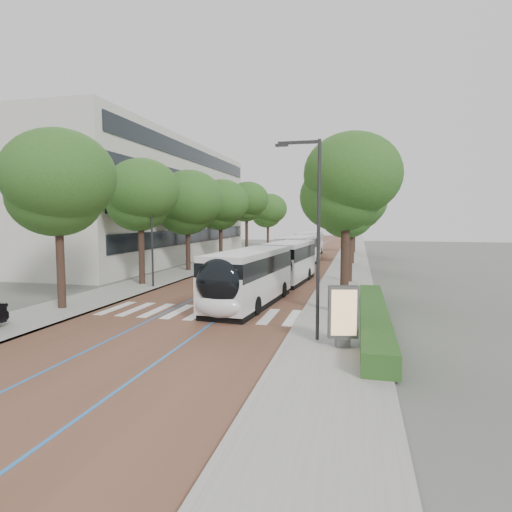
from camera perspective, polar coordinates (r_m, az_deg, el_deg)
The scene contains 20 objects.
ground at distance 22.35m, azimuth -8.89°, elevation -8.04°, with size 160.00×160.00×0.00m, color #51544C.
road at distance 60.90m, azimuth 5.59°, elevation 0.26°, with size 11.00×140.00×0.02m, color brown.
sidewalk_left at distance 62.37m, azimuth -1.25°, elevation 0.44°, with size 4.00×140.00×0.12m, color gray.
sidewalk_right at distance 60.33m, azimuth 12.66°, elevation 0.16°, with size 4.00×140.00×0.12m, color gray.
kerb_left at distance 61.91m, azimuth 0.45°, elevation 0.41°, with size 0.20×140.00×0.14m, color gray.
kerb_right at distance 60.38m, azimuth 10.86°, elevation 0.20°, with size 0.20×140.00×0.14m, color gray.
zebra_crossing at distance 23.18m, azimuth -7.49°, elevation -7.48°, with size 10.55×3.60×0.01m.
lane_line_left at distance 61.14m, azimuth 4.10°, elevation 0.30°, with size 0.12×126.00×0.01m, color #2467B5.
lane_line_right at distance 60.70m, azimuth 7.08°, elevation 0.24°, with size 0.12×126.00×0.01m, color #2467B5.
office_building at distance 55.62m, azimuth -16.64°, elevation 6.84°, with size 18.11×40.00×14.00m.
hedge at distance 20.63m, azimuth 15.40°, elevation -7.78°, with size 1.20×14.00×0.80m, color #173C15.
streetlight_near at distance 17.20m, azimuth 7.75°, elevation 4.29°, with size 1.82×0.20×8.00m.
streetlight_far at distance 42.15m, azimuth 11.19°, elevation 4.63°, with size 1.82×0.20×8.00m.
lamp_post_left at distance 31.63m, azimuth -13.71°, elevation 3.23°, with size 0.14×0.14×8.00m, color #29292B.
trees_left at distance 49.15m, azimuth -5.35°, elevation 6.70°, with size 6.38×61.10×9.72m.
trees_right at distance 44.99m, azimuth 12.75°, elevation 5.91°, with size 5.65×47.24×8.69m.
lead_bus at distance 28.29m, azimuth 1.76°, elevation -1.88°, with size 4.09×18.54×3.20m.
bus_queued_0 at distance 44.19m, azimuth 5.69°, elevation 0.57°, with size 3.33×12.54×3.20m.
bus_queued_1 at distance 56.94m, azimuth 7.10°, elevation 1.54°, with size 2.63×12.42×3.20m.
ad_panel at distance 16.77m, azimuth 11.55°, elevation -7.70°, with size 1.18×0.55×2.36m.
Camera 1 is at (8.36, -20.11, 5.02)m, focal length 30.00 mm.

